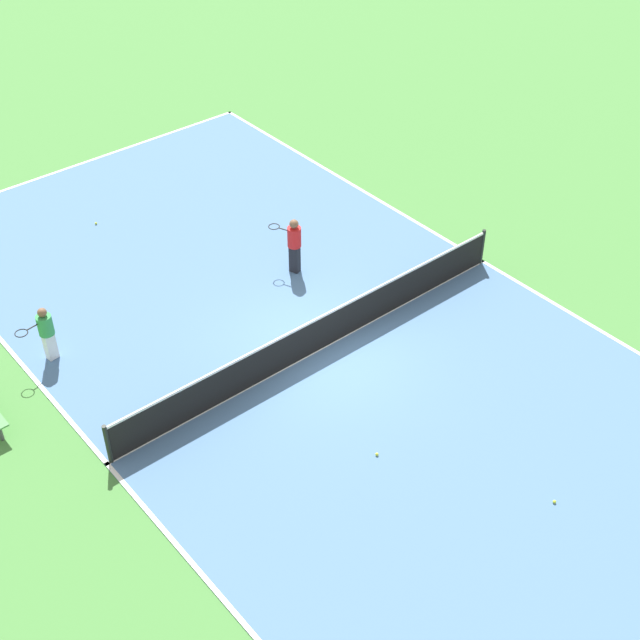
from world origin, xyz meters
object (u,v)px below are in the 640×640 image
at_px(tennis_ball_left_sideline, 96,223).
at_px(tennis_ball_far_baseline, 554,502).
at_px(player_coach_red, 294,242).
at_px(player_far_green, 46,331).
at_px(tennis_ball_near_net, 377,454).
at_px(tennis_net, 320,332).

bearing_deg(tennis_ball_left_sideline, tennis_ball_far_baseline, 97.65).
bearing_deg(player_coach_red, player_far_green, 59.83).
distance_m(tennis_ball_near_net, tennis_ball_far_baseline, 3.65).
xyz_separation_m(tennis_ball_left_sideline, tennis_ball_near_net, (-0.16, 11.69, 0.00)).
bearing_deg(tennis_ball_far_baseline, tennis_ball_left_sideline, -82.35).
height_order(player_far_green, tennis_ball_near_net, player_far_green).
relative_size(player_far_green, tennis_ball_far_baseline, 21.28).
bearing_deg(player_far_green, tennis_net, 134.62).
bearing_deg(tennis_ball_far_baseline, tennis_ball_near_net, -59.84).
relative_size(tennis_net, tennis_ball_left_sideline, 166.28).
xyz_separation_m(player_coach_red, tennis_ball_near_net, (2.79, 6.27, -0.87)).
distance_m(player_far_green, tennis_ball_far_baseline, 11.77).
relative_size(tennis_net, tennis_ball_near_net, 166.28).
bearing_deg(tennis_ball_near_net, tennis_ball_left_sideline, -89.22).
distance_m(tennis_net, player_coach_red, 3.29).
xyz_separation_m(tennis_net, tennis_ball_near_net, (1.27, 3.38, -0.49)).
bearing_deg(tennis_net, tennis_ball_near_net, 69.43).
xyz_separation_m(tennis_net, player_coach_red, (-1.52, -2.89, 0.38)).
distance_m(player_coach_red, tennis_ball_far_baseline, 9.52).
distance_m(tennis_net, tennis_ball_left_sideline, 8.45).
distance_m(player_far_green, tennis_ball_near_net, 8.13).
distance_m(tennis_net, tennis_ball_near_net, 3.64).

